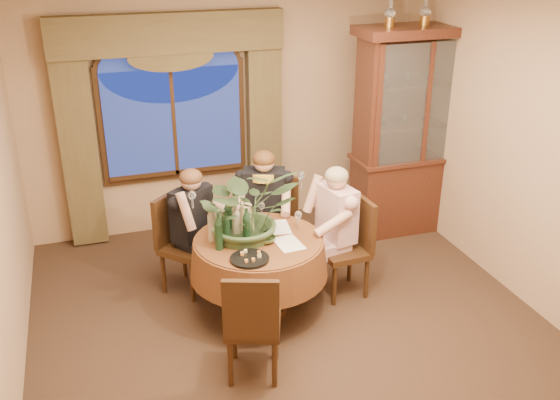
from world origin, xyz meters
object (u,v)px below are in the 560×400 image
object	(u,v)px
person_back	(193,230)
wine_bottle_5	(228,217)
oil_lamp_left	(390,10)
centerpiece_plant	(246,174)
wine_bottle_4	(226,227)
chair_front_left	(253,322)
wine_bottle_0	(212,223)
oil_lamp_center	(426,8)
wine_bottle_2	(236,222)
dining_table	(259,275)
chair_back	(187,246)
chair_right	(343,249)
person_pink	(336,229)
olive_bowl	(266,239)
china_cabinet	(414,132)
person_scarf	(264,211)
oil_lamp_right	(460,7)
stoneware_vase	(246,219)
chair_back_right	(275,228)
wine_bottle_1	(219,232)

from	to	relation	value
person_back	wine_bottle_5	size ratio (longest dim) A/B	3.80
oil_lamp_left	centerpiece_plant	xyz separation A→B (m)	(-1.84, -1.07, -1.18)
wine_bottle_4	oil_lamp_left	bearing A→B (deg)	29.70
centerpiece_plant	oil_lamp_left	bearing A→B (deg)	30.28
chair_front_left	centerpiece_plant	bearing A→B (deg)	96.15
oil_lamp_left	wine_bottle_0	xyz separation A→B (m)	(-2.16, -1.08, -1.60)
oil_lamp_center	wine_bottle_2	distance (m)	3.06
oil_lamp_left	wine_bottle_5	world-z (taller)	oil_lamp_left
dining_table	oil_lamp_center	xyz separation A→B (m)	(2.17, 1.18, 2.14)
oil_lamp_left	chair_back	xyz separation A→B (m)	(-2.32, -0.60, -2.03)
chair_right	chair_front_left	world-z (taller)	same
chair_back	person_back	bearing A→B (deg)	159.69
person_pink	olive_bowl	size ratio (longest dim) A/B	7.62
olive_bowl	wine_bottle_0	bearing A→B (deg)	157.65
chair_front_left	person_pink	size ratio (longest dim) A/B	0.75
dining_table	china_cabinet	world-z (taller)	china_cabinet
person_scarf	centerpiece_plant	world-z (taller)	centerpiece_plant
oil_lamp_left	oil_lamp_center	xyz separation A→B (m)	(0.41, 0.00, 0.00)
chair_right	wine_bottle_2	xyz separation A→B (m)	(-1.04, 0.00, 0.44)
oil_lamp_right	centerpiece_plant	xyz separation A→B (m)	(-2.65, -1.07, -1.18)
stoneware_vase	wine_bottle_5	xyz separation A→B (m)	(-0.15, 0.06, 0.02)
wine_bottle_2	person_back	bearing A→B (deg)	118.30
person_pink	person_back	xyz separation A→B (m)	(-1.30, 0.45, -0.01)
person_pink	wine_bottle_4	size ratio (longest dim) A/B	3.88
oil_lamp_left	person_pink	bearing A→B (deg)	-133.13
oil_lamp_center	chair_back_right	size ratio (longest dim) A/B	0.35
chair_right	wine_bottle_0	bearing A→B (deg)	84.21
chair_front_left	person_scarf	world-z (taller)	person_scarf
oil_lamp_center	dining_table	bearing A→B (deg)	-151.55
chair_front_left	wine_bottle_4	world-z (taller)	wine_bottle_4
chair_back	wine_bottle_1	size ratio (longest dim) A/B	2.91
wine_bottle_1	person_scarf	bearing A→B (deg)	51.91
oil_lamp_left	person_scarf	xyz separation A→B (m)	(-1.49, -0.42, -1.86)
person_scarf	wine_bottle_4	distance (m)	0.98
stoneware_vase	olive_bowl	size ratio (longest dim) A/B	1.67
person_pink	person_scarf	xyz separation A→B (m)	(-0.54, 0.59, 0.01)
olive_bowl	wine_bottle_1	distance (m)	0.44
chair_right	chair_back	distance (m)	1.50
oil_lamp_right	chair_back_right	bearing A→B (deg)	-167.40
china_cabinet	wine_bottle_1	distance (m)	2.85
wine_bottle_2	oil_lamp_left	bearing A→B (deg)	29.83
chair_right	person_back	distance (m)	1.45
china_cabinet	wine_bottle_2	size ratio (longest dim) A/B	7.09
oil_lamp_right	dining_table	bearing A→B (deg)	-155.47
person_pink	person_scarf	bearing A→B (deg)	30.97
oil_lamp_right	olive_bowl	bearing A→B (deg)	-153.61
oil_lamp_center	olive_bowl	world-z (taller)	oil_lamp_center
oil_lamp_left	wine_bottle_5	bearing A→B (deg)	-153.70
person_back	chair_back_right	bearing A→B (deg)	146.45
oil_lamp_left	wine_bottle_2	bearing A→B (deg)	-150.17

